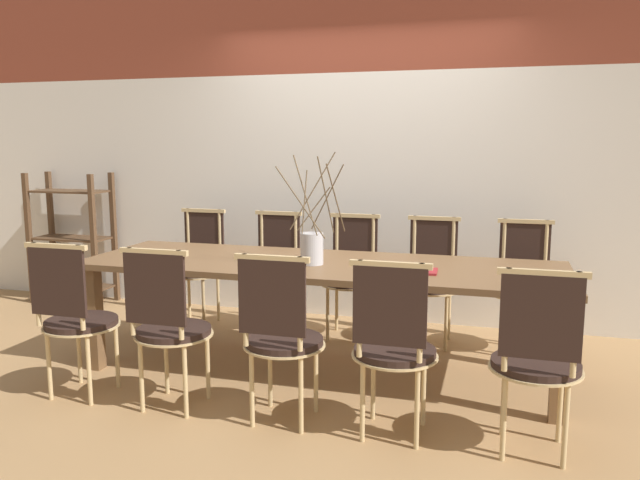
{
  "coord_description": "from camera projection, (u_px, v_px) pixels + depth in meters",
  "views": [
    {
      "loc": [
        1.12,
        -3.89,
        1.54
      ],
      "look_at": [
        0.0,
        0.0,
        0.9
      ],
      "focal_mm": 35.0,
      "sensor_mm": 36.0,
      "label": 1
    }
  ],
  "objects": [
    {
      "name": "ground_plane",
      "position": [
        320.0,
        370.0,
        4.24
      ],
      "size": [
        16.0,
        16.0,
        0.0
      ],
      "primitive_type": "plane",
      "color": "#A87F51"
    },
    {
      "name": "wall_rear",
      "position": [
        365.0,
        135.0,
        5.3
      ],
      "size": [
        12.0,
        0.06,
        3.2
      ],
      "color": "white",
      "rests_on": "ground_plane"
    },
    {
      "name": "dining_table",
      "position": [
        320.0,
        274.0,
        4.14
      ],
      "size": [
        3.18,
        0.99,
        0.75
      ],
      "color": "brown",
      "rests_on": "ground_plane"
    },
    {
      "name": "chair_near_leftend",
      "position": [
        75.0,
        315.0,
        3.73
      ],
      "size": [
        0.45,
        0.45,
        0.97
      ],
      "color": "black",
      "rests_on": "ground_plane"
    },
    {
      "name": "chair_near_left",
      "position": [
        169.0,
        323.0,
        3.56
      ],
      "size": [
        0.45,
        0.45,
        0.97
      ],
      "color": "black",
      "rests_on": "ground_plane"
    },
    {
      "name": "chair_near_center",
      "position": [
        281.0,
        333.0,
        3.37
      ],
      "size": [
        0.45,
        0.45,
        0.97
      ],
      "color": "black",
      "rests_on": "ground_plane"
    },
    {
      "name": "chair_near_right",
      "position": [
        393.0,
        343.0,
        3.2
      ],
      "size": [
        0.45,
        0.45,
        0.97
      ],
      "color": "black",
      "rests_on": "ground_plane"
    },
    {
      "name": "chair_near_rightend",
      "position": [
        537.0,
        356.0,
        3.01
      ],
      "size": [
        0.45,
        0.45,
        0.97
      ],
      "color": "black",
      "rests_on": "ground_plane"
    },
    {
      "name": "chair_far_leftend",
      "position": [
        198.0,
        263.0,
        5.31
      ],
      "size": [
        0.45,
        0.45,
        0.97
      ],
      "rotation": [
        0.0,
        0.0,
        3.14
      ],
      "color": "black",
      "rests_on": "ground_plane"
    },
    {
      "name": "chair_far_left",
      "position": [
        274.0,
        267.0,
        5.13
      ],
      "size": [
        0.45,
        0.45,
        0.97
      ],
      "rotation": [
        0.0,
        0.0,
        3.14
      ],
      "color": "black",
      "rests_on": "ground_plane"
    },
    {
      "name": "chair_far_center",
      "position": [
        351.0,
        272.0,
        4.95
      ],
      "size": [
        0.45,
        0.45,
        0.97
      ],
      "rotation": [
        0.0,
        0.0,
        3.14
      ],
      "color": "black",
      "rests_on": "ground_plane"
    },
    {
      "name": "chair_far_right",
      "position": [
        431.0,
        277.0,
        4.77
      ],
      "size": [
        0.45,
        0.45,
        0.97
      ],
      "rotation": [
        0.0,
        0.0,
        3.14
      ],
      "color": "black",
      "rests_on": "ground_plane"
    },
    {
      "name": "chair_far_rightend",
      "position": [
        524.0,
        282.0,
        4.59
      ],
      "size": [
        0.45,
        0.45,
        0.97
      ],
      "rotation": [
        0.0,
        0.0,
        3.14
      ],
      "color": "black",
      "rests_on": "ground_plane"
    },
    {
      "name": "vase_centerpiece",
      "position": [
        312.0,
        246.0,
        4.05
      ],
      "size": [
        0.4,
        0.4,
        0.72
      ],
      "color": "silver",
      "rests_on": "dining_table"
    },
    {
      "name": "book_stack",
      "position": [
        418.0,
        271.0,
        3.82
      ],
      "size": [
        0.24,
        0.2,
        0.01
      ],
      "color": "maroon",
      "rests_on": "dining_table"
    },
    {
      "name": "shelving_rack",
      "position": [
        72.0,
        239.0,
        5.98
      ],
      "size": [
        0.76,
        0.36,
        1.25
      ],
      "color": "#513823",
      "rests_on": "ground_plane"
    }
  ]
}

